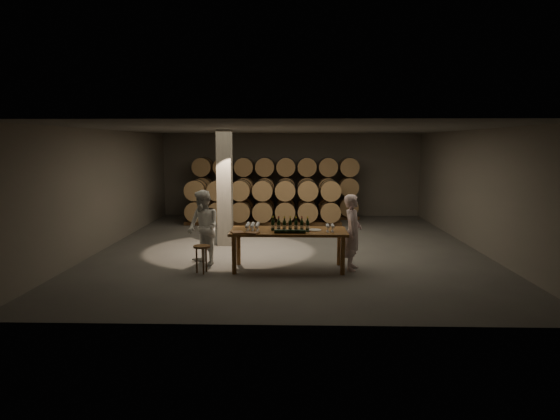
{
  "coord_description": "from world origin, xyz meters",
  "views": [
    {
      "loc": [
        0.12,
        -13.52,
        2.84
      ],
      "look_at": [
        -0.24,
        -0.6,
        1.1
      ],
      "focal_mm": 32.0,
      "sensor_mm": 36.0,
      "label": 1
    }
  ],
  "objects_px": {
    "plate": "(314,230)",
    "stool": "(202,251)",
    "tasting_table": "(288,235)",
    "notebook_near": "(252,233)",
    "person_woman": "(203,228)",
    "bottle_cluster": "(290,225)",
    "person_man": "(352,232)"
  },
  "relations": [
    {
      "from": "plate",
      "to": "notebook_near",
      "type": "height_order",
      "value": "notebook_near"
    },
    {
      "from": "tasting_table",
      "to": "plate",
      "type": "relative_size",
      "value": 8.59
    },
    {
      "from": "tasting_table",
      "to": "person_man",
      "type": "distance_m",
      "value": 1.44
    },
    {
      "from": "tasting_table",
      "to": "notebook_near",
      "type": "bearing_deg",
      "value": -150.18
    },
    {
      "from": "bottle_cluster",
      "to": "person_woman",
      "type": "relative_size",
      "value": 0.49
    },
    {
      "from": "tasting_table",
      "to": "stool",
      "type": "relative_size",
      "value": 4.23
    },
    {
      "from": "bottle_cluster",
      "to": "plate",
      "type": "bearing_deg",
      "value": -2.48
    },
    {
      "from": "stool",
      "to": "person_man",
      "type": "height_order",
      "value": "person_man"
    },
    {
      "from": "bottle_cluster",
      "to": "person_woman",
      "type": "height_order",
      "value": "person_woman"
    },
    {
      "from": "tasting_table",
      "to": "notebook_near",
      "type": "relative_size",
      "value": 9.47
    },
    {
      "from": "plate",
      "to": "person_man",
      "type": "height_order",
      "value": "person_man"
    },
    {
      "from": "person_man",
      "to": "notebook_near",
      "type": "bearing_deg",
      "value": 113.74
    },
    {
      "from": "tasting_table",
      "to": "plate",
      "type": "xyz_separation_m",
      "value": [
        0.58,
        -0.01,
        0.11
      ]
    },
    {
      "from": "plate",
      "to": "notebook_near",
      "type": "distance_m",
      "value": 1.44
    },
    {
      "from": "plate",
      "to": "person_man",
      "type": "distance_m",
      "value": 0.86
    },
    {
      "from": "stool",
      "to": "person_woman",
      "type": "bearing_deg",
      "value": 97.29
    },
    {
      "from": "stool",
      "to": "plate",
      "type": "bearing_deg",
      "value": 8.56
    },
    {
      "from": "bottle_cluster",
      "to": "plate",
      "type": "height_order",
      "value": "bottle_cluster"
    },
    {
      "from": "person_woman",
      "to": "plate",
      "type": "bearing_deg",
      "value": 39.43
    },
    {
      "from": "notebook_near",
      "to": "person_woman",
      "type": "bearing_deg",
      "value": 163.8
    },
    {
      "from": "person_woman",
      "to": "bottle_cluster",
      "type": "bearing_deg",
      "value": 37.69
    },
    {
      "from": "notebook_near",
      "to": "plate",
      "type": "bearing_deg",
      "value": 37.14
    },
    {
      "from": "person_man",
      "to": "person_woman",
      "type": "height_order",
      "value": "person_woman"
    },
    {
      "from": "plate",
      "to": "stool",
      "type": "xyz_separation_m",
      "value": [
        -2.47,
        -0.37,
        -0.4
      ]
    },
    {
      "from": "plate",
      "to": "notebook_near",
      "type": "relative_size",
      "value": 1.1
    },
    {
      "from": "stool",
      "to": "tasting_table",
      "type": "bearing_deg",
      "value": 11.29
    },
    {
      "from": "person_woman",
      "to": "tasting_table",
      "type": "bearing_deg",
      "value": 37.0
    },
    {
      "from": "person_woman",
      "to": "person_man",
      "type": "bearing_deg",
      "value": 42.17
    },
    {
      "from": "notebook_near",
      "to": "person_woman",
      "type": "relative_size",
      "value": 0.16
    },
    {
      "from": "person_woman",
      "to": "notebook_near",
      "type": "bearing_deg",
      "value": 13.2
    },
    {
      "from": "stool",
      "to": "person_woman",
      "type": "distance_m",
      "value": 0.87
    },
    {
      "from": "tasting_table",
      "to": "stool",
      "type": "height_order",
      "value": "tasting_table"
    }
  ]
}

